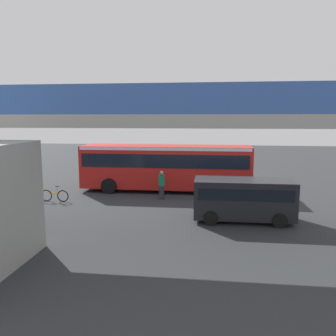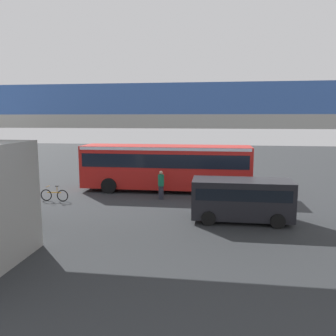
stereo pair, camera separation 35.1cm
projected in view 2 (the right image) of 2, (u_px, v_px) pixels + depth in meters
ground at (157, 189)px, 24.00m from camera, size 80.00×80.00×0.00m
city_bus at (166, 164)px, 23.20m from camera, size 11.54×2.85×3.15m
parked_van at (242, 197)px, 16.52m from camera, size 4.80×2.17×2.05m
bicycle_orange at (54, 195)px, 20.51m from camera, size 1.77×0.44×0.96m
pedestrian at (161, 185)px, 20.95m from camera, size 0.38×0.38×1.79m
traffic_sign at (146, 156)px, 28.15m from camera, size 0.08×0.60×2.80m
lane_dash_leftmost at (214, 183)px, 26.28m from camera, size 2.00×0.20×0.01m
lane_dash_left at (163, 182)px, 26.81m from camera, size 2.00×0.20×0.01m
lane_dash_centre at (114, 180)px, 27.35m from camera, size 2.00×0.20×0.01m
pedestrian_overpass at (115, 130)px, 13.64m from camera, size 25.87×2.60×6.26m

